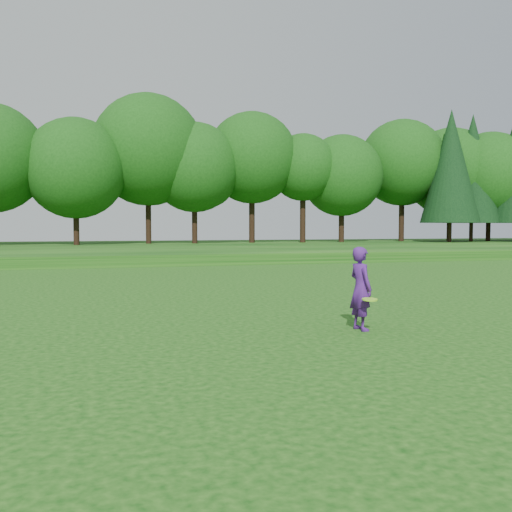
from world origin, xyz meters
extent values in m
plane|color=#0B3C0C|center=(0.00, 0.00, 0.00)|extent=(140.00, 140.00, 0.00)
cube|color=#0B3C0C|center=(0.00, 34.00, 0.30)|extent=(130.00, 30.00, 0.60)
cube|color=gray|center=(0.00, 20.00, 0.02)|extent=(130.00, 1.60, 0.04)
imported|color=#4C1B7B|center=(3.70, -0.03, 0.84)|extent=(0.47, 0.66, 1.67)
cylinder|color=#99E824|center=(3.69, -0.44, 0.67)|extent=(0.30, 0.30, 0.05)
camera|label=1|loc=(-1.52, -10.29, 2.08)|focal=40.00mm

